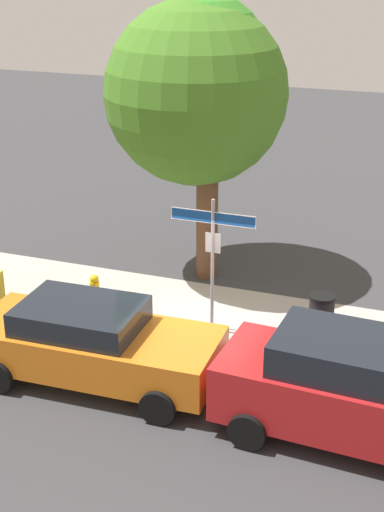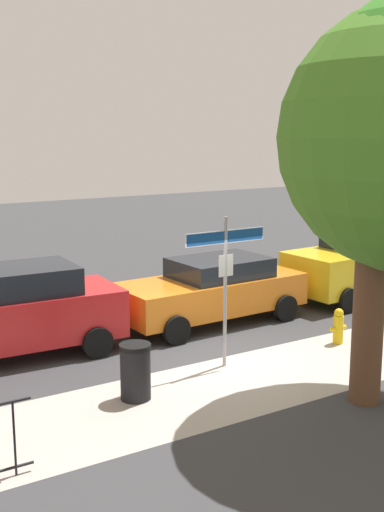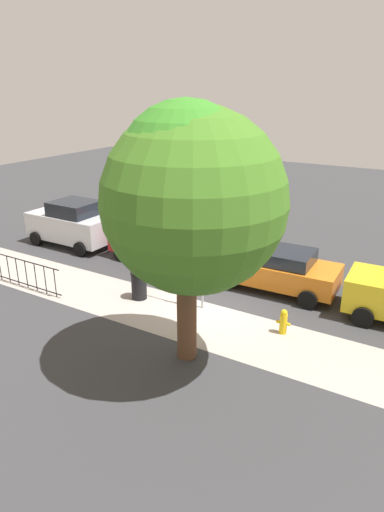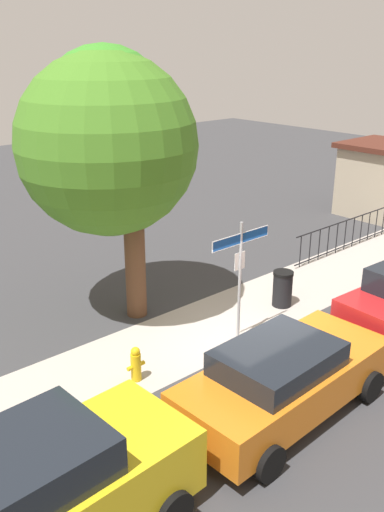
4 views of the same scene
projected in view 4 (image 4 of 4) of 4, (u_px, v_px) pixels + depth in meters
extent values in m
plane|color=#38383A|center=(244.00, 348.00, 12.96)|extent=(60.00, 60.00, 0.00)
cube|color=#ADA399|center=(260.00, 305.00, 15.10)|extent=(24.00, 2.60, 0.00)
cylinder|color=#9EA0A5|center=(240.00, 283.00, 12.83)|extent=(0.07, 0.07, 2.94)
cube|color=#144799|center=(241.00, 238.00, 12.44)|extent=(1.75, 0.02, 0.22)
cube|color=white|center=(241.00, 238.00, 12.44)|extent=(1.78, 0.02, 0.25)
cube|color=silver|center=(240.00, 261.00, 12.65)|extent=(0.32, 0.02, 0.42)
cylinder|color=brown|center=(135.00, 257.00, 14.01)|extent=(0.52, 0.52, 3.20)
sphere|color=#388825|center=(106.00, 113.00, 12.90)|extent=(3.10, 3.10, 3.10)
sphere|color=#437829|center=(135.00, 141.00, 12.89)|extent=(2.88, 2.88, 2.88)
sphere|color=#447C22|center=(107.00, 145.00, 12.98)|extent=(4.29, 4.29, 4.29)
cube|color=gold|center=(48.00, 501.00, 7.54)|extent=(4.34, 2.02, 1.04)
cube|color=black|center=(25.00, 463.00, 7.09)|extent=(2.12, 1.71, 0.57)
cylinder|color=black|center=(100.00, 448.00, 9.29)|extent=(0.65, 0.25, 0.64)
cylinder|color=black|center=(173.00, 510.00, 8.05)|extent=(0.65, 0.25, 0.64)
cube|color=orange|center=(285.00, 381.00, 10.44)|extent=(4.65, 1.96, 0.77)
cube|color=black|center=(278.00, 359.00, 10.04)|extent=(2.26, 1.67, 0.46)
cylinder|color=black|center=(296.00, 351.00, 12.19)|extent=(0.65, 0.24, 0.64)
cylinder|color=black|center=(370.00, 386.00, 10.96)|extent=(0.65, 0.24, 0.64)
cylinder|color=black|center=(192.00, 412.00, 10.19)|extent=(0.65, 0.24, 0.64)
cylinder|color=black|center=(269.00, 463.00, 8.96)|extent=(0.65, 0.24, 0.64)
cylinder|color=black|center=(348.00, 328.00, 13.19)|extent=(0.65, 0.25, 0.64)
cylinder|color=black|center=(347.00, 220.00, 18.73)|extent=(5.33, 0.04, 0.04)
cylinder|color=black|center=(344.00, 246.00, 19.07)|extent=(5.33, 0.04, 0.04)
cylinder|color=black|center=(300.00, 252.00, 17.43)|extent=(0.03, 0.03, 1.05)
cylinder|color=black|center=(310.00, 248.00, 17.73)|extent=(0.03, 0.03, 1.05)
cylinder|color=black|center=(319.00, 245.00, 18.03)|extent=(0.03, 0.03, 1.05)
cylinder|color=black|center=(328.00, 241.00, 18.32)|extent=(0.03, 0.03, 1.05)
cylinder|color=black|center=(337.00, 238.00, 18.62)|extent=(0.03, 0.03, 1.05)
cylinder|color=black|center=(345.00, 235.00, 18.92)|extent=(0.03, 0.03, 1.05)
cylinder|color=black|center=(353.00, 232.00, 19.22)|extent=(0.03, 0.03, 1.05)
cylinder|color=black|center=(361.00, 229.00, 19.52)|extent=(0.03, 0.03, 1.05)
cylinder|color=black|center=(369.00, 226.00, 19.82)|extent=(0.03, 0.03, 1.05)
cylinder|color=black|center=(376.00, 224.00, 20.12)|extent=(0.03, 0.03, 1.05)
cylinder|color=black|center=(383.00, 221.00, 20.42)|extent=(0.03, 0.03, 1.05)
cube|color=tan|center=(382.00, 182.00, 22.55)|extent=(2.73, 2.70, 2.74)
cylinder|color=yellow|center=(136.00, 367.00, 11.63)|extent=(0.22, 0.22, 0.62)
sphere|color=yellow|center=(135.00, 352.00, 11.49)|extent=(0.20, 0.20, 0.20)
cylinder|color=yellow|center=(130.00, 369.00, 11.52)|extent=(0.10, 0.09, 0.09)
cylinder|color=yellow|center=(142.00, 363.00, 11.71)|extent=(0.10, 0.09, 0.09)
cylinder|color=black|center=(282.00, 290.00, 14.91)|extent=(0.52, 0.52, 0.90)
cylinder|color=black|center=(283.00, 273.00, 14.73)|extent=(0.55, 0.55, 0.08)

